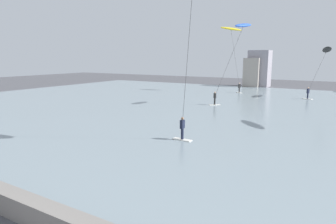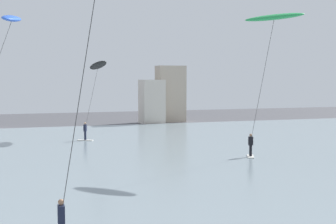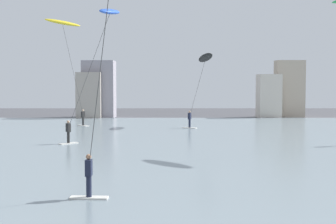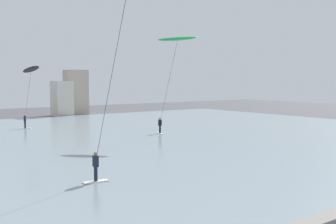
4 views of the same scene
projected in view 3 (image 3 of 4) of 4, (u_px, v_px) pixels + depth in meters
water_bay at (149, 146)px, 32.13m from camera, size 84.00×52.00×0.10m
far_shore_buildings at (170, 92)px, 59.89m from camera, size 28.65×4.87×7.27m
kitesurfer_blue at (106, 25)px, 33.37m from camera, size 4.41×3.14×9.77m
kitesurfer_yellow at (65, 30)px, 47.37m from camera, size 4.62×2.48×10.91m
kitesurfer_black at (205, 63)px, 46.61m from camera, size 3.28×4.75×7.37m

